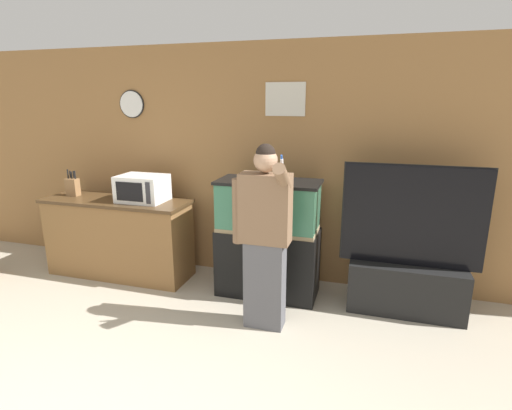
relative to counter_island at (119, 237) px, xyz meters
name	(u,v)px	position (x,y,z in m)	size (l,w,h in m)	color
wall_back_paneled	(235,163)	(1.26, 0.51, 0.85)	(10.00, 0.08, 2.60)	olive
counter_island	(119,237)	(0.00, 0.00, 0.00)	(1.70, 0.57, 0.91)	brown
microwave	(142,188)	(0.34, 0.03, 0.60)	(0.51, 0.39, 0.29)	white
knife_block	(73,187)	(-0.60, 0.03, 0.56)	(0.14, 0.09, 0.31)	olive
aquarium_on_stand	(268,238)	(1.78, 0.04, 0.16)	(1.04, 0.50, 1.22)	black
tv_on_stand	(407,271)	(3.16, 0.04, -0.04)	(1.29, 0.40, 1.44)	black
person_standing	(264,236)	(1.91, -0.59, 0.41)	(0.52, 0.39, 1.66)	#515156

